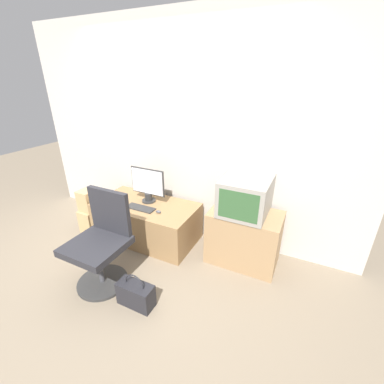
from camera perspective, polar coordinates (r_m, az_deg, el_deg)
name	(u,v)px	position (r m, az deg, el deg)	size (l,w,h in m)	color
ground_plane	(118,290)	(2.83, -16.07, -20.18)	(12.00, 12.00, 0.00)	#7F705B
wall_back	(179,134)	(3.18, -2.81, 12.73)	(4.40, 0.05, 2.60)	beige
desk	(147,221)	(3.37, -10.00, -6.30)	(1.28, 0.67, 0.48)	#937047
side_stand	(244,237)	(2.95, 11.42, -9.82)	(0.76, 0.48, 0.61)	#A37F56
main_monitor	(148,185)	(3.23, -9.80, 1.52)	(0.47, 0.17, 0.44)	#2D2D2D
keyboard	(141,208)	(3.16, -11.37, -3.49)	(0.37, 0.13, 0.01)	#2D2D2D
mouse	(159,212)	(3.02, -7.44, -4.38)	(0.06, 0.04, 0.03)	#4C4C51
crt_tv	(246,196)	(2.73, 11.82, -0.77)	(0.48, 0.55, 0.39)	gray
office_chair	(102,244)	(2.71, -19.47, -10.86)	(0.52, 0.52, 0.96)	#333333
cardboard_box_lower	(91,220)	(3.76, -21.61, -5.83)	(0.21, 0.24, 0.31)	tan
cardboard_box_upper	(87,201)	(3.63, -22.32, -1.80)	(0.19, 0.18, 0.28)	tan
handbag	(136,294)	(2.58, -12.39, -21.29)	(0.34, 0.15, 0.35)	#232328
book	(81,242)	(3.62, -23.42, -10.11)	(0.23, 0.17, 0.02)	#2D6638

